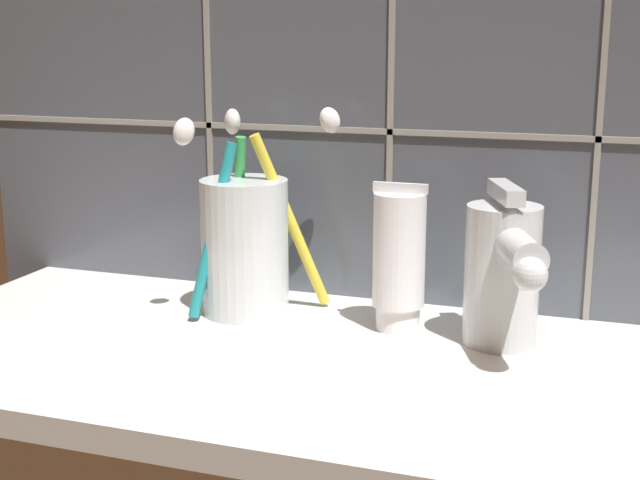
% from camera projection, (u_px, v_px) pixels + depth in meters
% --- Properties ---
extents(sink_counter, '(0.68, 0.31, 0.02)m').
position_uv_depth(sink_counter, '(313.00, 367.00, 0.66)').
color(sink_counter, silver).
rests_on(sink_counter, ground).
extents(tile_wall_backsplash, '(0.78, 0.02, 0.45)m').
position_uv_depth(tile_wall_backsplash, '(374.00, 67.00, 0.76)').
color(tile_wall_backsplash, '#4C515B').
rests_on(tile_wall_backsplash, ground).
extents(toothbrush_cup, '(0.12, 0.10, 0.17)m').
position_uv_depth(toothbrush_cup, '(245.00, 243.00, 0.75)').
color(toothbrush_cup, silver).
rests_on(toothbrush_cup, sink_counter).
extents(toothpaste_tube, '(0.04, 0.04, 0.12)m').
position_uv_depth(toothpaste_tube, '(399.00, 259.00, 0.70)').
color(toothpaste_tube, white).
rests_on(toothpaste_tube, sink_counter).
extents(sink_faucet, '(0.07, 0.11, 0.12)m').
position_uv_depth(sink_faucet, '(504.00, 270.00, 0.66)').
color(sink_faucet, silver).
rests_on(sink_faucet, sink_counter).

